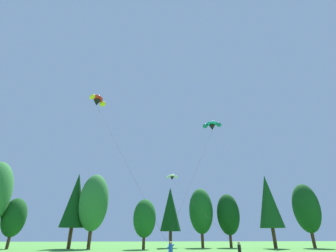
% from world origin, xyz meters
% --- Properties ---
extents(treeline_tree_b, '(4.17, 4.17, 8.76)m').
position_xyz_m(treeline_tree_b, '(-28.51, 51.57, 5.30)').
color(treeline_tree_b, '#472D19').
rests_on(treeline_tree_b, ground_plane).
extents(treeline_tree_c, '(4.60, 4.60, 13.64)m').
position_xyz_m(treeline_tree_c, '(-17.76, 51.29, 8.55)').
color(treeline_tree_c, '#472D19').
rests_on(treeline_tree_c, ground_plane).
extents(treeline_tree_d, '(5.39, 5.39, 13.29)m').
position_xyz_m(treeline_tree_d, '(-14.05, 50.41, 8.05)').
color(treeline_tree_d, '#472D19').
rests_on(treeline_tree_d, ground_plane).
extents(treeline_tree_e, '(4.07, 4.07, 8.42)m').
position_xyz_m(treeline_tree_e, '(-4.27, 48.37, 5.10)').
color(treeline_tree_e, '#472D19').
rests_on(treeline_tree_e, ground_plane).
extents(treeline_tree_f, '(4.13, 4.13, 11.48)m').
position_xyz_m(treeline_tree_f, '(0.87, 53.06, 7.19)').
color(treeline_tree_f, '#472D19').
rests_on(treeline_tree_f, ground_plane).
extents(treeline_tree_g, '(4.89, 4.89, 11.46)m').
position_xyz_m(treeline_tree_g, '(7.35, 53.80, 6.94)').
color(treeline_tree_g, '#472D19').
rests_on(treeline_tree_g, ground_plane).
extents(treeline_tree_h, '(4.60, 4.60, 10.36)m').
position_xyz_m(treeline_tree_h, '(13.03, 53.59, 6.27)').
color(treeline_tree_h, '#472D19').
rests_on(treeline_tree_h, ground_plane).
extents(treeline_tree_i, '(4.58, 4.58, 13.56)m').
position_xyz_m(treeline_tree_i, '(20.05, 49.32, 8.49)').
color(treeline_tree_i, '#472D19').
rests_on(treeline_tree_i, ground_plane).
extents(treeline_tree_j, '(5.09, 5.09, 12.18)m').
position_xyz_m(treeline_tree_j, '(28.54, 50.66, 7.37)').
color(treeline_tree_j, '#472D19').
rests_on(treeline_tree_j, ground_plane).
extents(kite_flyer_near, '(0.71, 0.73, 1.69)m').
position_xyz_m(kite_flyer_near, '(-1.87, 23.46, 1.00)').
color(kite_flyer_near, gray).
rests_on(kite_flyer_near, ground_plane).
extents(kite_flyer_mid, '(0.42, 0.60, 1.69)m').
position_xyz_m(kite_flyer_mid, '(3.94, 23.35, 0.99)').
color(kite_flyer_mid, gray).
rests_on(kite_flyer_mid, ground_plane).
extents(parafoil_kite_high_teal, '(10.95, 16.76, 19.17)m').
position_xyz_m(parafoil_kite_high_teal, '(7.07, 39.40, 19.93)').
color(parafoil_kite_high_teal, teal).
extents(parafoil_kite_mid_white, '(4.63, 20.46, 10.87)m').
position_xyz_m(parafoil_kite_mid_white, '(0.30, 43.32, 11.55)').
color(parafoil_kite_mid_white, white).
extents(parafoil_kite_far_red_yellow, '(11.15, 12.44, 20.43)m').
position_xyz_m(parafoil_kite_far_red_yellow, '(-12.10, 34.39, 21.15)').
color(parafoil_kite_far_red_yellow, red).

